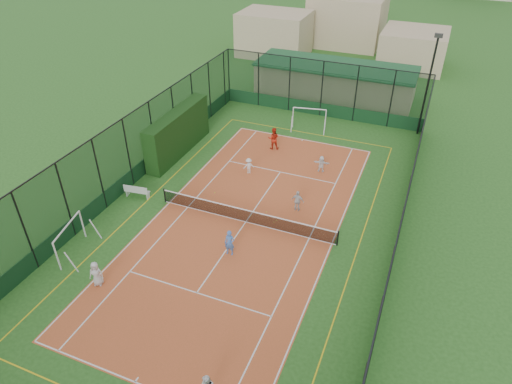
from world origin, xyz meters
TOP-DOWN VIEW (x-y plane):
  - ground at (0.00, 0.00)m, footprint 300.00×300.00m
  - court_slab at (0.00, 0.00)m, footprint 11.17×23.97m
  - tennis_net at (0.00, 0.00)m, footprint 11.67×0.12m
  - perimeter_fence at (0.00, 0.00)m, footprint 18.12×34.12m
  - floodlight_ne at (8.60, 16.60)m, footprint 0.60×0.26m
  - clubhouse at (0.00, 22.00)m, footprint 15.20×7.20m
  - hedge_left at (-8.30, 6.25)m, footprint 1.16×7.72m
  - white_bench at (-7.80, -0.18)m, footprint 1.76×0.70m
  - futsal_goal_near at (-7.99, -6.29)m, footprint 3.07×1.48m
  - futsal_goal_far at (-0.17, 14.03)m, footprint 2.96×1.36m
  - child_near_left at (-5.08, -7.78)m, footprint 0.84×0.70m
  - child_near_mid at (0.33, -3.03)m, footprint 0.62×0.45m
  - child_far_left at (-2.09, 5.42)m, footprint 0.88×0.83m
  - child_far_right at (2.58, 2.40)m, footprint 0.85×0.37m
  - child_far_back at (2.70, 7.61)m, footprint 1.19×0.49m
  - coach at (-1.72, 9.53)m, footprint 1.06×0.94m
  - tennis_balls at (0.21, 1.14)m, footprint 5.01×1.60m

SIDE VIEW (x-z plane):
  - ground at x=0.00m, z-range 0.00..0.00m
  - court_slab at x=0.00m, z-range 0.00..0.01m
  - tennis_balls at x=0.21m, z-range 0.01..0.08m
  - white_bench at x=-7.80m, z-range 0.00..0.96m
  - tennis_net at x=0.00m, z-range 0.00..1.06m
  - child_far_left at x=-2.09m, z-range 0.01..1.20m
  - child_far_back at x=2.70m, z-range 0.01..1.26m
  - child_far_right at x=2.58m, z-range 0.01..1.46m
  - child_near_left at x=-5.08m, z-range 0.01..1.48m
  - child_near_mid at x=0.33m, z-range 0.01..1.60m
  - coach at x=-1.72m, z-range 0.01..1.81m
  - futsal_goal_far at x=-0.17m, z-range 0.00..1.84m
  - futsal_goal_near at x=-7.99m, z-range 0.00..1.90m
  - clubhouse at x=0.00m, z-range 0.00..3.15m
  - hedge_left at x=-8.30m, z-range 0.00..3.38m
  - perimeter_fence at x=0.00m, z-range 0.00..5.00m
  - floodlight_ne at x=8.60m, z-range 0.00..8.25m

